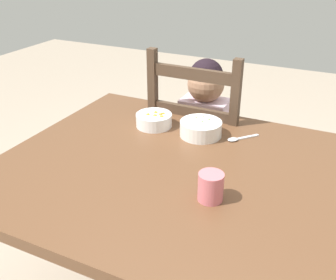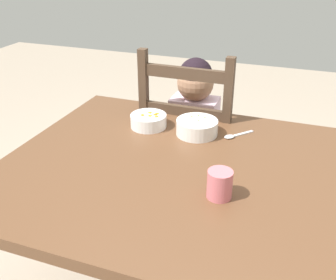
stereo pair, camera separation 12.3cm
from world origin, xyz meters
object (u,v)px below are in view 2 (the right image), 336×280
child_figure (192,127)px  spoon (234,136)px  drinking_cup (220,184)px  bowl_of_carrots (149,120)px  dining_table (173,191)px  dining_chair (192,156)px  bowl_of_peas (197,127)px

child_figure → spoon: child_figure is taller
spoon → drinking_cup: drinking_cup is taller
bowl_of_carrots → drinking_cup: (0.39, -0.39, 0.02)m
dining_table → spoon: (0.15, 0.28, 0.11)m
dining_chair → child_figure: (0.00, -0.00, 0.16)m
bowl_of_peas → drinking_cup: (0.18, -0.39, 0.01)m
dining_table → spoon: size_ratio=10.02×
drinking_cup → dining_table: bearing=145.7°
child_figure → drinking_cup: size_ratio=11.14×
dining_table → drinking_cup: (0.19, -0.13, 0.15)m
drinking_cup → bowl_of_carrots: bearing=135.1°
child_figure → dining_table: bearing=-80.2°
bowl_of_peas → dining_table: bearing=-91.9°
child_figure → drinking_cup: (0.29, -0.68, 0.16)m
bowl_of_carrots → drinking_cup: bearing=-44.9°
dining_table → bowl_of_carrots: (-0.20, 0.26, 0.14)m
dining_chair → bowl_of_carrots: bearing=-109.1°
dining_chair → drinking_cup: bearing=-67.3°
bowl_of_peas → child_figure: bearing=109.5°
bowl_of_peas → bowl_of_carrots: bowl_of_peas is taller
spoon → bowl_of_carrots: bearing=-175.5°
child_figure → drinking_cup: 0.75m
child_figure → bowl_of_peas: size_ratio=5.98×
bowl_of_peas → bowl_of_carrots: 0.21m
dining_table → child_figure: bearing=99.8°
bowl_of_peas → drinking_cup: drinking_cup is taller
dining_table → dining_chair: (-0.10, 0.55, -0.17)m
dining_table → spoon: spoon is taller
bowl_of_carrots → spoon: (0.35, 0.03, -0.02)m
bowl_of_carrots → bowl_of_peas: bearing=0.0°
dining_chair → spoon: size_ratio=8.95×
bowl_of_carrots → dining_table: bearing=-52.4°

